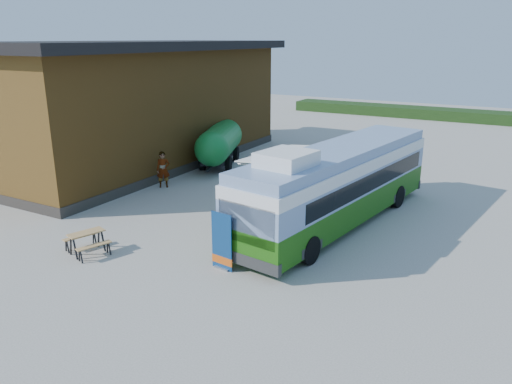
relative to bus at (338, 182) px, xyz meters
The scene contains 10 objects.
ground 7.20m from the bus, 128.59° to the right, with size 100.00×100.00×0.00m, color #BCB7AD.
barn 15.62m from the bus, 162.92° to the left, with size 9.60×21.20×7.50m.
hedge 32.79m from the bus, 83.59° to the left, with size 40.00×3.00×1.00m, color #264419.
bus is the anchor object (origin of this frame).
awning 2.32m from the bus, behind, with size 3.33×4.72×0.53m.
banner 6.49m from the bus, 107.00° to the right, with size 0.89×0.27×2.07m.
picnic_table 10.29m from the bus, 133.14° to the right, with size 1.80×1.70×0.83m.
person_a 10.10m from the bus, behind, with size 0.71×0.47×1.95m, color #999999.
person_b 6.79m from the bus, 131.32° to the left, with size 0.87×0.68×1.78m, color #999999.
slurry_tanker 11.81m from the bus, 148.30° to the left, with size 3.73×6.53×2.56m.
Camera 1 is at (11.21, -13.88, 7.70)m, focal length 35.00 mm.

